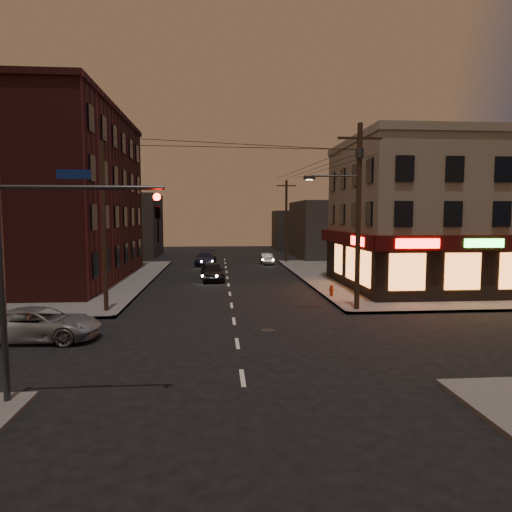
{
  "coord_description": "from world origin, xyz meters",
  "views": [
    {
      "loc": [
        -0.75,
        -18.33,
        5.24
      ],
      "look_at": [
        1.16,
        4.65,
        3.2
      ],
      "focal_mm": 32.0,
      "sensor_mm": 36.0,
      "label": 1
    }
  ],
  "objects": [
    {
      "name": "ground",
      "position": [
        0.0,
        0.0,
        0.0
      ],
      "size": [
        120.0,
        120.0,
        0.0
      ],
      "primitive_type": "plane",
      "color": "black",
      "rests_on": "ground"
    },
    {
      "name": "sidewalk_ne",
      "position": [
        18.0,
        19.0,
        0.07
      ],
      "size": [
        24.0,
        28.0,
        0.15
      ],
      "primitive_type": "cube",
      "color": "#514F4C",
      "rests_on": "ground"
    },
    {
      "name": "sidewalk_nw",
      "position": [
        -18.0,
        19.0,
        0.07
      ],
      "size": [
        24.0,
        28.0,
        0.15
      ],
      "primitive_type": "cube",
      "color": "#514F4C",
      "rests_on": "ground"
    },
    {
      "name": "pizza_building",
      "position": [
        15.93,
        13.43,
        5.35
      ],
      "size": [
        15.85,
        12.85,
        10.5
      ],
      "color": "gray",
      "rests_on": "sidewalk_ne"
    },
    {
      "name": "brick_apartment",
      "position": [
        -14.5,
        19.0,
        6.65
      ],
      "size": [
        12.0,
        20.0,
        13.0
      ],
      "primitive_type": "cube",
      "color": "#4A1A18",
      "rests_on": "sidewalk_nw"
    },
    {
      "name": "bg_building_ne_a",
      "position": [
        14.0,
        38.0,
        3.5
      ],
      "size": [
        10.0,
        12.0,
        7.0
      ],
      "primitive_type": "cube",
      "color": "#3F3D3A",
      "rests_on": "ground"
    },
    {
      "name": "bg_building_nw",
      "position": [
        -13.0,
        42.0,
        4.0
      ],
      "size": [
        9.0,
        10.0,
        8.0
      ],
      "primitive_type": "cube",
      "color": "#3F3D3A",
      "rests_on": "ground"
    },
    {
      "name": "bg_building_ne_b",
      "position": [
        12.0,
        52.0,
        3.0
      ],
      "size": [
        8.0,
        8.0,
        6.0
      ],
      "primitive_type": "cube",
      "color": "#3F3D3A",
      "rests_on": "ground"
    },
    {
      "name": "utility_pole_main",
      "position": [
        6.68,
        5.8,
        5.76
      ],
      "size": [
        4.2,
        0.44,
        10.0
      ],
      "color": "#382619",
      "rests_on": "sidewalk_ne"
    },
    {
      "name": "utility_pole_far",
      "position": [
        6.8,
        32.0,
        4.65
      ],
      "size": [
        0.26,
        0.26,
        9.0
      ],
      "primitive_type": "cylinder",
      "color": "#382619",
      "rests_on": "sidewalk_ne"
    },
    {
      "name": "utility_pole_west",
      "position": [
        -6.8,
        6.5,
        4.65
      ],
      "size": [
        0.24,
        0.24,
        9.0
      ],
      "primitive_type": "cylinder",
      "color": "#382619",
      "rests_on": "sidewalk_nw"
    },
    {
      "name": "traffic_signal",
      "position": [
        -5.57,
        -5.6,
        4.16
      ],
      "size": [
        4.49,
        0.32,
        6.47
      ],
      "color": "#333538",
      "rests_on": "ground"
    },
    {
      "name": "suv_cross",
      "position": [
        -8.27,
        1.2,
        0.69
      ],
      "size": [
        5.12,
        2.6,
        1.39
      ],
      "primitive_type": "imported",
      "rotation": [
        0.0,
        0.0,
        1.51
      ],
      "color": "gray",
      "rests_on": "ground"
    },
    {
      "name": "sedan_near",
      "position": [
        -1.25,
        18.46,
        0.74
      ],
      "size": [
        2.15,
        4.51,
        1.49
      ],
      "primitive_type": "imported",
      "rotation": [
        0.0,
        0.0,
        0.09
      ],
      "color": "black",
      "rests_on": "ground"
    },
    {
      "name": "sedan_mid",
      "position": [
        4.49,
        30.62,
        0.59
      ],
      "size": [
        1.4,
        3.65,
        1.19
      ],
      "primitive_type": "imported",
      "rotation": [
        0.0,
        0.0,
        0.04
      ],
      "color": "slate",
      "rests_on": "ground"
    },
    {
      "name": "sedan_far",
      "position": [
        -2.08,
        30.17,
        0.72
      ],
      "size": [
        2.35,
        5.1,
        1.44
      ],
      "primitive_type": "imported",
      "rotation": [
        0.0,
        0.0,
        -0.07
      ],
      "color": "#191C32",
      "rests_on": "ground"
    },
    {
      "name": "fire_hydrant",
      "position": [
        6.4,
        9.82,
        0.55
      ],
      "size": [
        0.32,
        0.32,
        0.73
      ],
      "rotation": [
        0.0,
        0.0,
        0.04
      ],
      "color": "#96280D",
      "rests_on": "sidewalk_ne"
    }
  ]
}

